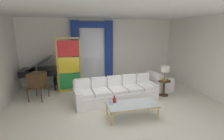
{
  "coord_description": "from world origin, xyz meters",
  "views": [
    {
      "loc": [
        -1.42,
        -4.85,
        2.41
      ],
      "look_at": [
        0.03,
        0.9,
        1.05
      ],
      "focal_mm": 26.81,
      "sensor_mm": 36.0,
      "label": 1
    }
  ],
  "objects_px": {
    "stained_glass_divider": "(69,66)",
    "round_side_table": "(164,87)",
    "grand_piano": "(41,71)",
    "coffee_table": "(132,105)",
    "bottle_blue_decanter": "(111,102)",
    "vintage_tv": "(37,80)",
    "armchair_white": "(159,84)",
    "couch_white_long": "(116,92)",
    "peacock_figurine": "(83,89)",
    "bottle_crystal_tall": "(114,100)",
    "table_lamp_brass": "(165,69)"
  },
  "relations": [
    {
      "from": "bottle_blue_decanter",
      "to": "armchair_white",
      "type": "relative_size",
      "value": 0.24
    },
    {
      "from": "couch_white_long",
      "to": "coffee_table",
      "type": "relative_size",
      "value": 2.11
    },
    {
      "from": "couch_white_long",
      "to": "armchair_white",
      "type": "height_order",
      "value": "couch_white_long"
    },
    {
      "from": "couch_white_long",
      "to": "armchair_white",
      "type": "distance_m",
      "value": 2.08
    },
    {
      "from": "armchair_white",
      "to": "couch_white_long",
      "type": "bearing_deg",
      "value": -165.34
    },
    {
      "from": "stained_glass_divider",
      "to": "table_lamp_brass",
      "type": "height_order",
      "value": "stained_glass_divider"
    },
    {
      "from": "vintage_tv",
      "to": "round_side_table",
      "type": "height_order",
      "value": "vintage_tv"
    },
    {
      "from": "armchair_white",
      "to": "table_lamp_brass",
      "type": "xyz_separation_m",
      "value": [
        -0.08,
        -0.53,
        0.74
      ]
    },
    {
      "from": "bottle_crystal_tall",
      "to": "round_side_table",
      "type": "relative_size",
      "value": 0.36
    },
    {
      "from": "vintage_tv",
      "to": "armchair_white",
      "type": "relative_size",
      "value": 1.42
    },
    {
      "from": "vintage_tv",
      "to": "table_lamp_brass",
      "type": "bearing_deg",
      "value": -9.28
    },
    {
      "from": "peacock_figurine",
      "to": "table_lamp_brass",
      "type": "relative_size",
      "value": 1.05
    },
    {
      "from": "round_side_table",
      "to": "grand_piano",
      "type": "relative_size",
      "value": 0.4
    },
    {
      "from": "stained_glass_divider",
      "to": "grand_piano",
      "type": "distance_m",
      "value": 1.38
    },
    {
      "from": "coffee_table",
      "to": "bottle_blue_decanter",
      "type": "height_order",
      "value": "bottle_blue_decanter"
    },
    {
      "from": "peacock_figurine",
      "to": "table_lamp_brass",
      "type": "height_order",
      "value": "table_lamp_brass"
    },
    {
      "from": "table_lamp_brass",
      "to": "grand_piano",
      "type": "distance_m",
      "value": 5.1
    },
    {
      "from": "couch_white_long",
      "to": "vintage_tv",
      "type": "relative_size",
      "value": 2.22
    },
    {
      "from": "peacock_figurine",
      "to": "bottle_crystal_tall",
      "type": "bearing_deg",
      "value": -69.24
    },
    {
      "from": "stained_glass_divider",
      "to": "round_side_table",
      "type": "height_order",
      "value": "stained_glass_divider"
    },
    {
      "from": "round_side_table",
      "to": "bottle_blue_decanter",
      "type": "bearing_deg",
      "value": -153.33
    },
    {
      "from": "bottle_blue_decanter",
      "to": "round_side_table",
      "type": "relative_size",
      "value": 0.38
    },
    {
      "from": "couch_white_long",
      "to": "coffee_table",
      "type": "xyz_separation_m",
      "value": [
        0.12,
        -1.32,
        0.07
      ]
    },
    {
      "from": "bottle_crystal_tall",
      "to": "grand_piano",
      "type": "distance_m",
      "value": 3.92
    },
    {
      "from": "couch_white_long",
      "to": "bottle_crystal_tall",
      "type": "height_order",
      "value": "couch_white_long"
    },
    {
      "from": "couch_white_long",
      "to": "table_lamp_brass",
      "type": "bearing_deg",
      "value": -0.26
    },
    {
      "from": "coffee_table",
      "to": "vintage_tv",
      "type": "bearing_deg",
      "value": 143.79
    },
    {
      "from": "peacock_figurine",
      "to": "table_lamp_brass",
      "type": "bearing_deg",
      "value": -16.5
    },
    {
      "from": "bottle_blue_decanter",
      "to": "vintage_tv",
      "type": "height_order",
      "value": "vintage_tv"
    },
    {
      "from": "bottle_crystal_tall",
      "to": "armchair_white",
      "type": "distance_m",
      "value": 2.86
    },
    {
      "from": "armchair_white",
      "to": "bottle_crystal_tall",
      "type": "bearing_deg",
      "value": -145.45
    },
    {
      "from": "armchair_white",
      "to": "peacock_figurine",
      "type": "relative_size",
      "value": 1.58
    },
    {
      "from": "armchair_white",
      "to": "bottle_blue_decanter",
      "type": "bearing_deg",
      "value": -144.94
    },
    {
      "from": "bottle_crystal_tall",
      "to": "couch_white_long",
      "type": "bearing_deg",
      "value": 72.78
    },
    {
      "from": "bottle_blue_decanter",
      "to": "peacock_figurine",
      "type": "relative_size",
      "value": 0.37
    },
    {
      "from": "grand_piano",
      "to": "vintage_tv",
      "type": "bearing_deg",
      "value": -86.7
    },
    {
      "from": "coffee_table",
      "to": "bottle_blue_decanter",
      "type": "xyz_separation_m",
      "value": [
        -0.59,
        0.1,
        0.11
      ]
    },
    {
      "from": "coffee_table",
      "to": "peacock_figurine",
      "type": "height_order",
      "value": "peacock_figurine"
    },
    {
      "from": "table_lamp_brass",
      "to": "stained_glass_divider",
      "type": "bearing_deg",
      "value": 158.96
    },
    {
      "from": "stained_glass_divider",
      "to": "armchair_white",
      "type": "bearing_deg",
      "value": -12.77
    },
    {
      "from": "stained_glass_divider",
      "to": "grand_piano",
      "type": "height_order",
      "value": "stained_glass_divider"
    },
    {
      "from": "bottle_blue_decanter",
      "to": "peacock_figurine",
      "type": "distance_m",
      "value": 2.2
    },
    {
      "from": "coffee_table",
      "to": "peacock_figurine",
      "type": "xyz_separation_m",
      "value": [
        -1.21,
        2.2,
        -0.16
      ]
    },
    {
      "from": "couch_white_long",
      "to": "bottle_blue_decanter",
      "type": "height_order",
      "value": "couch_white_long"
    },
    {
      "from": "round_side_table",
      "to": "vintage_tv",
      "type": "bearing_deg",
      "value": 170.72
    },
    {
      "from": "coffee_table",
      "to": "armchair_white",
      "type": "distance_m",
      "value": 2.64
    },
    {
      "from": "bottle_blue_decanter",
      "to": "stained_glass_divider",
      "type": "bearing_deg",
      "value": 113.52
    },
    {
      "from": "coffee_table",
      "to": "bottle_blue_decanter",
      "type": "relative_size",
      "value": 6.33
    },
    {
      "from": "armchair_white",
      "to": "grand_piano",
      "type": "height_order",
      "value": "grand_piano"
    },
    {
      "from": "coffee_table",
      "to": "vintage_tv",
      "type": "relative_size",
      "value": 1.05
    }
  ]
}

